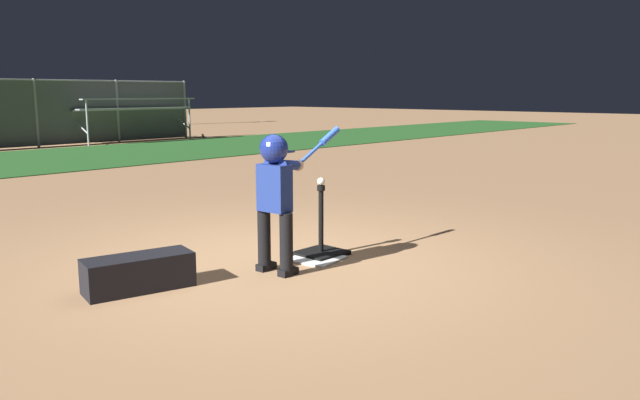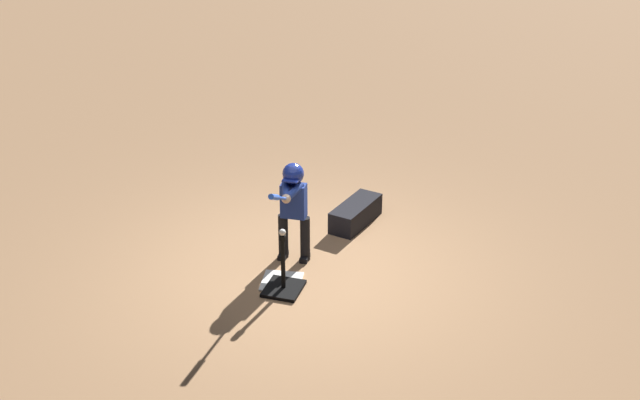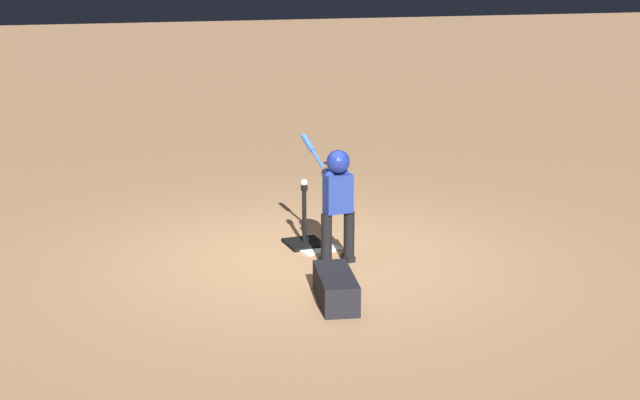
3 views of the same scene
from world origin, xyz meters
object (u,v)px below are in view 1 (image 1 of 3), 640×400
(batting_tee, at_px, (321,246))
(batter_child, at_px, (277,185))
(baseball, at_px, (321,182))
(bleachers_far_left, at_px, (123,120))
(equipment_bag, at_px, (139,273))

(batting_tee, bearing_deg, batter_child, -170.80)
(baseball, relative_size, bleachers_far_left, 0.02)
(batting_tee, distance_m, baseball, 0.63)
(batting_tee, xyz_separation_m, batter_child, (-0.67, -0.11, 0.68))
(batter_child, height_order, equipment_bag, batter_child)
(batting_tee, distance_m, batter_child, 0.96)
(batter_child, height_order, baseball, batter_child)
(equipment_bag, bearing_deg, batter_child, -9.07)
(batting_tee, xyz_separation_m, equipment_bag, (-1.76, 0.34, 0.05))
(batter_child, relative_size, equipment_bag, 1.47)
(batter_child, distance_m, baseball, 0.68)
(batting_tee, height_order, batter_child, batter_child)
(bleachers_far_left, distance_m, equipment_bag, 16.29)
(baseball, xyz_separation_m, bleachers_far_left, (6.32, 14.48, -0.04))
(batting_tee, distance_m, bleachers_far_left, 15.81)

